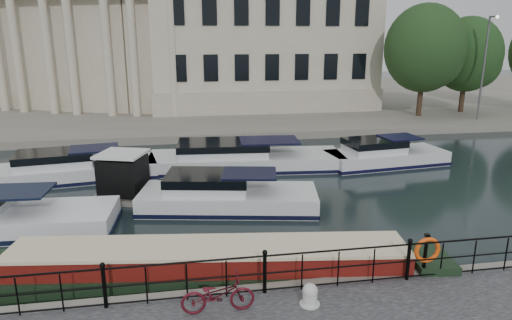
{
  "coord_description": "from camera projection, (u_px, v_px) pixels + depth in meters",
  "views": [
    {
      "loc": [
        -2.02,
        -12.69,
        7.02
      ],
      "look_at": [
        0.5,
        2.0,
        3.0
      ],
      "focal_mm": 32.0,
      "sensor_mm": 36.0,
      "label": 1
    }
  ],
  "objects": [
    {
      "name": "life_ring_post",
      "position": [
        427.0,
        251.0,
        12.58
      ],
      "size": [
        0.76,
        0.2,
        1.24
      ],
      "color": "black",
      "rests_on": "near_quay"
    },
    {
      "name": "bicycle",
      "position": [
        218.0,
        294.0,
        11.0
      ],
      "size": [
        1.79,
        0.63,
        0.94
      ],
      "primitive_type": "imported",
      "rotation": [
        0.0,
        0.0,
        1.57
      ],
      "color": "#4D0D18",
      "rests_on": "near_quay"
    },
    {
      "name": "ground_plane",
      "position": [
        251.0,
        270.0,
        14.24
      ],
      "size": [
        160.0,
        160.0,
        0.0
      ],
      "primitive_type": "plane",
      "color": "black",
      "rests_on": "ground"
    },
    {
      "name": "cabin_cruisers",
      "position": [
        186.0,
        179.0,
        22.08
      ],
      "size": [
        27.55,
        10.57,
        1.99
      ],
      "color": "white",
      "rests_on": "ground_plane"
    },
    {
      "name": "narrowboat",
      "position": [
        210.0,
        272.0,
        13.39
      ],
      "size": [
        14.49,
        3.82,
        1.53
      ],
      "rotation": [
        0.0,
        0.0,
        -0.13
      ],
      "color": "black",
      "rests_on": "ground_plane"
    },
    {
      "name": "mooring_bollard",
      "position": [
        310.0,
        295.0,
        11.35
      ],
      "size": [
        0.51,
        0.51,
        0.58
      ],
      "color": "#BBBBB7",
      "rests_on": "near_quay"
    },
    {
      "name": "civic_building",
      "position": [
        186.0,
        37.0,
        45.27
      ],
      "size": [
        53.55,
        31.84,
        16.85
      ],
      "color": "#ADA38C",
      "rests_on": "far_bank"
    },
    {
      "name": "railing",
      "position": [
        265.0,
        270.0,
        11.78
      ],
      "size": [
        24.14,
        0.14,
        1.22
      ],
      "color": "black",
      "rests_on": "near_quay"
    },
    {
      "name": "harbour_hut",
      "position": [
        123.0,
        178.0,
        20.38
      ],
      "size": [
        3.2,
        2.92,
        2.16
      ],
      "rotation": [
        0.0,
        0.0,
        -0.32
      ],
      "color": "#6B665B",
      "rests_on": "ground_plane"
    },
    {
      "name": "far_bank",
      "position": [
        196.0,
        99.0,
        51.28
      ],
      "size": [
        120.0,
        42.0,
        0.55
      ],
      "primitive_type": "cube",
      "color": "#6B665B",
      "rests_on": "ground_plane"
    },
    {
      "name": "trees",
      "position": [
        481.0,
        54.0,
        38.83
      ],
      "size": [
        18.2,
        7.49,
        9.21
      ],
      "color": "black",
      "rests_on": "far_bank"
    }
  ]
}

